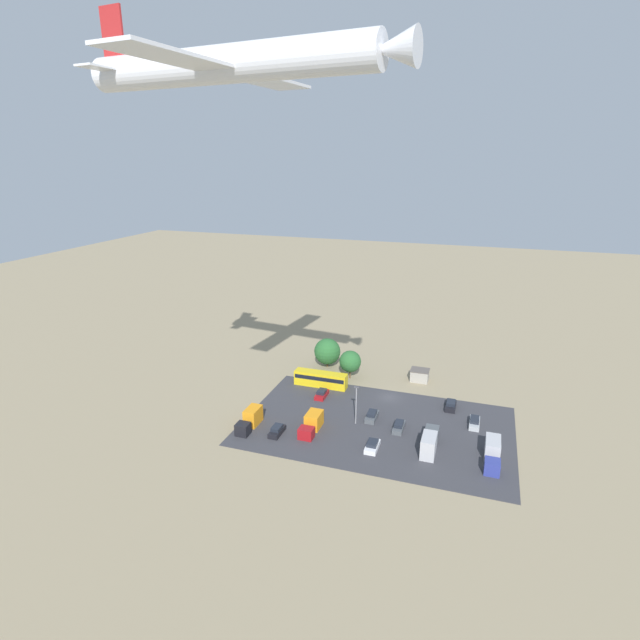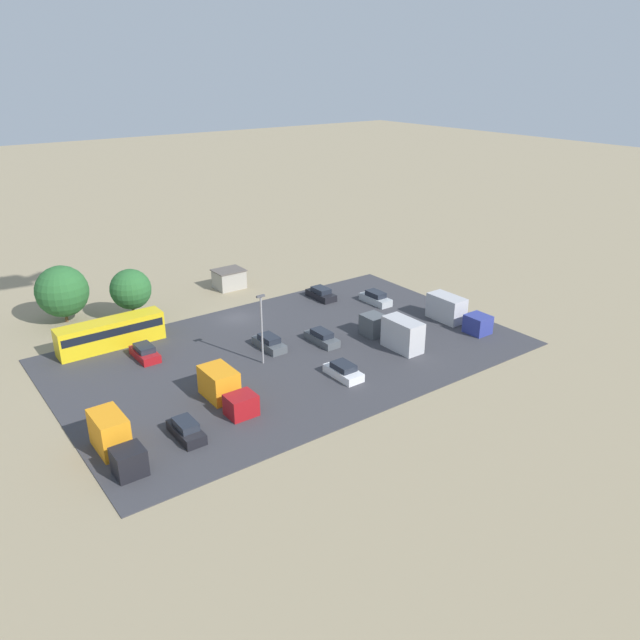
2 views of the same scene
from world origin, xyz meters
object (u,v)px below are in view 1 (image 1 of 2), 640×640
Objects in this scene: parked_truck_0 at (312,424)px; airplane at (236,63)px; parked_car_3 at (475,422)px; parked_car_6 at (277,431)px; parked_truck_3 at (250,419)px; parked_car_2 at (322,394)px; shed_building at (420,375)px; bus at (321,379)px; parked_car_4 at (372,416)px; parked_truck_2 at (492,453)px; parked_truck_1 at (430,442)px; parked_car_0 at (399,426)px; parked_car_1 at (451,405)px; parked_car_5 at (372,446)px.

airplane reaches higher than parked_truck_0.
airplane reaches higher than parked_car_3.
parked_car_6 is 5.74m from parked_truck_3.
parked_truck_3 is at bearing -8.34° from parked_car_6.
parked_truck_3 reaches higher than parked_car_2.
shed_building is 22.05m from bus.
parked_truck_2 is (-21.59, 7.11, 0.77)m from parked_car_4.
parked_truck_0 is 0.85× the size of parked_truck_1.
parked_car_4 is 22.73m from parked_truck_3.
parked_car_6 is (1.12, 21.23, -1.06)m from bus.
parked_car_0 is at bearing -160.69° from parked_truck_0.
shed_building is 28.08m from parked_truck_1.
parked_car_1 is 22.26m from parked_car_5.
parked_car_1 is at bearing -120.67° from parked_car_5.
bus reaches higher than shed_building.
parked_car_2 is 35.83m from parked_truck_2.
parked_truck_1 is at bearing -32.53° from parked_car_4.
parked_car_4 is at bearing -18.23° from parked_truck_2.
parked_car_6 is 26.60m from parked_truck_1.
parked_car_3 is 70.68m from airplane.
shed_building is at bearing 124.68° from parked_car_1.
bus is 5.28m from parked_car_2.
parked_car_2 reaches higher than parked_car_5.
parked_car_3 is (-12.95, -5.81, 0.05)m from parked_car_0.
parked_car_5 is (16.05, 13.60, -0.05)m from parked_car_3.
parked_truck_0 is (-4.32, 17.95, -0.41)m from bus.
parked_car_1 is 1.06× the size of parked_car_6.
parked_truck_3 is (32.00, 2.52, -0.13)m from parked_truck_1.
parked_car_2 is at bearing 154.37° from parked_car_4.
airplane is at bearing -87.46° from parked_car_2.
parked_truck_1 reaches higher than parked_truck_3.
bus is 26.11m from parked_car_5.
parked_truck_3 is (34.20, 19.02, 0.81)m from parked_car_1.
shed_building is 0.90× the size of parked_car_1.
shed_building is at bearing -97.02° from parked_car_5.
parked_car_5 is (-16.10, 20.53, -1.11)m from bus.
shed_building is 0.47× the size of parked_truck_2.
shed_building reaches higher than parked_car_0.
parked_truck_2 is at bearing -64.27° from parked_car_1.
shed_building is 40.12m from parked_truck_3.
parked_truck_1 is at bearing -40.38° from parked_car_0.
shed_building reaches higher than parked_car_2.
parked_car_1 reaches higher than parked_car_5.
parked_car_0 is (-19.20, 12.74, -1.10)m from bus.
parked_truck_2 is (-36.41, -3.60, 0.74)m from parked_car_6.
parked_truck_1 reaches higher than parked_car_4.
shed_building is at bearing 88.43° from parked_car_0.
bus is 2.70× the size of parked_car_5.
parked_car_6 is (28.58, 19.85, 0.03)m from parked_car_1.
airplane reaches higher than parked_car_2.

